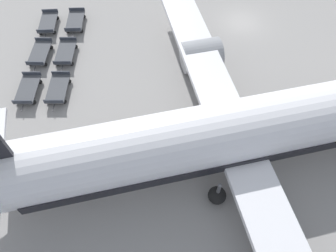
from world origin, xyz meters
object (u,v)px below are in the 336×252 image
(baggage_dolly_row_near_col_c, at_px, (28,89))
(baggage_dolly_row_mid_a_col_c, at_px, (58,89))
(baggage_dolly_row_mid_a_col_a, at_px, (75,21))
(baggage_dolly_row_near_col_b, at_px, (40,53))
(baggage_dolly_row_mid_a_col_b, at_px, (66,53))
(airplane, at_px, (249,130))
(baggage_dolly_row_near_col_a, at_px, (48,23))

(baggage_dolly_row_near_col_c, bearing_deg, baggage_dolly_row_mid_a_col_c, 84.26)
(baggage_dolly_row_mid_a_col_c, bearing_deg, baggage_dolly_row_mid_a_col_a, 173.02)
(baggage_dolly_row_near_col_b, distance_m, baggage_dolly_row_mid_a_col_b, 2.30)
(airplane, xyz_separation_m, baggage_dolly_row_mid_a_col_c, (-7.56, -13.53, -2.53))
(baggage_dolly_row_near_col_a, bearing_deg, baggage_dolly_row_near_col_b, -4.80)
(airplane, relative_size, baggage_dolly_row_near_col_c, 9.69)
(airplane, height_order, baggage_dolly_row_near_col_c, airplane)
(baggage_dolly_row_near_col_b, xyz_separation_m, baggage_dolly_row_mid_a_col_b, (0.21, 2.29, 0.00))
(baggage_dolly_row_near_col_a, height_order, baggage_dolly_row_near_col_c, same)
(baggage_dolly_row_near_col_a, distance_m, baggage_dolly_row_mid_a_col_a, 2.62)
(baggage_dolly_row_mid_a_col_a, height_order, baggage_dolly_row_mid_a_col_c, same)
(airplane, xyz_separation_m, baggage_dolly_row_mid_a_col_b, (-11.89, -13.14, -2.53))
(baggage_dolly_row_mid_a_col_a, bearing_deg, airplane, 37.41)
(baggage_dolly_row_near_col_a, distance_m, baggage_dolly_row_near_col_b, 4.29)
(baggage_dolly_row_mid_a_col_c, bearing_deg, baggage_dolly_row_near_col_b, -157.26)
(baggage_dolly_row_near_col_a, xyz_separation_m, baggage_dolly_row_mid_a_col_c, (8.82, 1.55, 0.00))
(baggage_dolly_row_near_col_a, relative_size, baggage_dolly_row_mid_a_col_b, 0.99)
(baggage_dolly_row_near_col_a, relative_size, baggage_dolly_row_mid_a_col_a, 1.00)
(airplane, bearing_deg, baggage_dolly_row_near_col_b, -128.11)
(airplane, distance_m, baggage_dolly_row_near_col_b, 19.77)
(baggage_dolly_row_near_col_c, height_order, baggage_dolly_row_mid_a_col_c, same)
(baggage_dolly_row_mid_a_col_b, bearing_deg, baggage_dolly_row_near_col_a, -156.64)
(baggage_dolly_row_near_col_c, bearing_deg, baggage_dolly_row_near_col_a, 174.01)
(baggage_dolly_row_near_col_a, xyz_separation_m, baggage_dolly_row_near_col_c, (8.57, -0.90, 0.00))
(baggage_dolly_row_mid_a_col_a, bearing_deg, baggage_dolly_row_near_col_b, -35.39)
(baggage_dolly_row_mid_a_col_b, bearing_deg, baggage_dolly_row_near_col_b, -95.25)
(baggage_dolly_row_near_col_a, relative_size, baggage_dolly_row_mid_a_col_c, 0.99)
(baggage_dolly_row_near_col_b, relative_size, baggage_dolly_row_mid_a_col_a, 1.01)
(baggage_dolly_row_near_col_b, bearing_deg, baggage_dolly_row_mid_a_col_b, 84.75)
(baggage_dolly_row_near_col_a, bearing_deg, baggage_dolly_row_near_col_c, -5.99)
(baggage_dolly_row_near_col_a, height_order, baggage_dolly_row_mid_a_col_b, same)
(baggage_dolly_row_near_col_c, distance_m, baggage_dolly_row_mid_a_col_c, 2.46)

